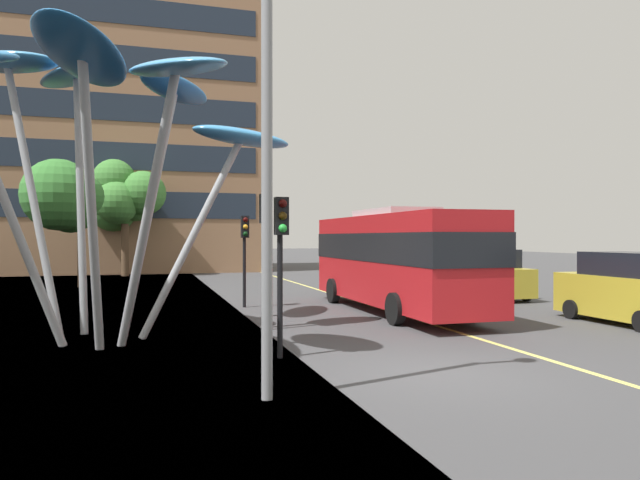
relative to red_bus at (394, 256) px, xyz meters
name	(u,v)px	position (x,y,z in m)	size (l,w,h in m)	color
ground	(408,378)	(-3.56, -8.68, -1.99)	(120.00, 240.00, 0.10)	#424244
red_bus	(394,256)	(0.00, 0.00, 0.00)	(2.74, 10.51, 3.56)	red
leaf_sculpture	(102,97)	(-9.30, -3.09, 4.15)	(9.78, 9.79, 7.58)	#9EA0A5
traffic_light_kerb_near	(281,242)	(-5.51, -6.57, 0.55)	(0.28, 0.42, 3.43)	black
traffic_light_kerb_far	(265,232)	(-5.11, -2.77, 0.78)	(0.28, 0.42, 3.77)	black
traffic_light_island_mid	(245,241)	(-4.78, 2.68, 0.50)	(0.28, 0.42, 3.36)	black
car_parked_mid	(629,290)	(5.57, -4.61, -0.94)	(2.02, 4.51, 2.14)	gold
car_parked_far	(489,276)	(5.56, 2.87, -0.97)	(2.01, 4.12, 2.08)	gold
street_lamp	(287,102)	(-6.07, -9.55, 2.82)	(1.53, 0.44, 7.46)	gray
tree_pavement_near	(66,198)	(-12.25, 14.21, 2.65)	(3.97, 4.74, 6.57)	brown
tree_pavement_far	(124,198)	(-9.64, 22.56, 3.26)	(5.03, 4.57, 7.78)	brown
backdrop_building	(92,140)	(-12.17, 29.15, 8.08)	(24.78, 10.64, 20.04)	#936B4C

